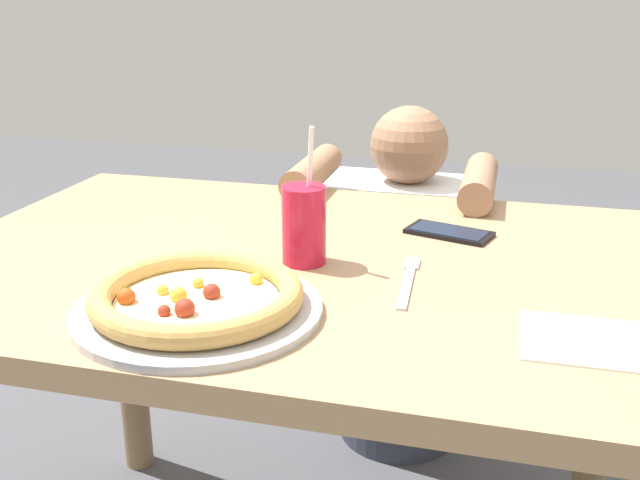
{
  "coord_description": "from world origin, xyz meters",
  "views": [
    {
      "loc": [
        0.32,
        -1.1,
        1.18
      ],
      "look_at": [
        0.03,
        0.01,
        0.78
      ],
      "focal_mm": 41.25,
      "sensor_mm": 36.0,
      "label": 1
    }
  ],
  "objects_px": {
    "drink_cup_colored": "(304,224)",
    "diner_seated": "(402,300)",
    "pizza_near": "(197,300)",
    "cell_phone": "(449,232)",
    "fork": "(408,280)"
  },
  "relations": [
    {
      "from": "pizza_near",
      "to": "diner_seated",
      "type": "xyz_separation_m",
      "value": [
        0.16,
        0.9,
        -0.37
      ]
    },
    {
      "from": "drink_cup_colored",
      "to": "diner_seated",
      "type": "bearing_deg",
      "value": 84.03
    },
    {
      "from": "drink_cup_colored",
      "to": "cell_phone",
      "type": "bearing_deg",
      "value": 43.02
    },
    {
      "from": "fork",
      "to": "cell_phone",
      "type": "bearing_deg",
      "value": 80.46
    },
    {
      "from": "pizza_near",
      "to": "cell_phone",
      "type": "relative_size",
      "value": 2.08
    },
    {
      "from": "diner_seated",
      "to": "drink_cup_colored",
      "type": "bearing_deg",
      "value": -95.97
    },
    {
      "from": "cell_phone",
      "to": "pizza_near",
      "type": "bearing_deg",
      "value": -125.32
    },
    {
      "from": "pizza_near",
      "to": "diner_seated",
      "type": "bearing_deg",
      "value": 80.04
    },
    {
      "from": "pizza_near",
      "to": "diner_seated",
      "type": "relative_size",
      "value": 0.38
    },
    {
      "from": "diner_seated",
      "to": "pizza_near",
      "type": "bearing_deg",
      "value": -99.96
    },
    {
      "from": "fork",
      "to": "diner_seated",
      "type": "xyz_separation_m",
      "value": [
        -0.1,
        0.71,
        -0.35
      ]
    },
    {
      "from": "pizza_near",
      "to": "drink_cup_colored",
      "type": "bearing_deg",
      "value": 68.82
    },
    {
      "from": "cell_phone",
      "to": "diner_seated",
      "type": "height_order",
      "value": "diner_seated"
    },
    {
      "from": "pizza_near",
      "to": "fork",
      "type": "bearing_deg",
      "value": 35.99
    },
    {
      "from": "pizza_near",
      "to": "fork",
      "type": "distance_m",
      "value": 0.33
    }
  ]
}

